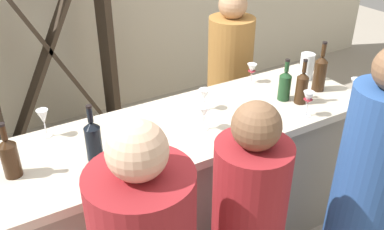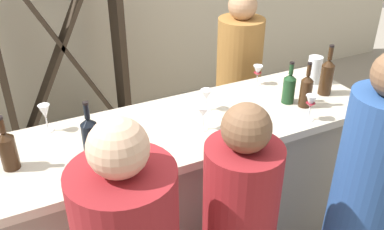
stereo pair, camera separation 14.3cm
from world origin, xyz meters
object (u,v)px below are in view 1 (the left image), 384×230
at_px(wine_glass_near_center, 308,99).
at_px(water_pitcher, 307,66).
at_px(wine_glass_near_left, 356,86).
at_px(wine_bottle_leftmost_amber_brown, 9,156).
at_px(wine_glass_far_left, 204,95).
at_px(wine_bottle_center_olive_green, 285,85).
at_px(wine_glass_near_right, 204,112).
at_px(wine_bottle_second_right_amber_brown, 302,87).
at_px(wine_bottle_rightmost_amber_brown, 320,72).
at_px(wine_rack, 48,48).
at_px(wine_bottle_second_left_near_black, 93,139).
at_px(person_left_guest, 363,199).
at_px(wine_glass_far_center, 252,70).
at_px(wine_glass_far_right, 43,118).
at_px(person_server_behind, 229,88).

distance_m(wine_glass_near_center, water_pitcher, 0.54).
xyz_separation_m(wine_glass_near_left, wine_glass_near_center, (-0.40, 0.01, 0.01)).
height_order(wine_bottle_leftmost_amber_brown, wine_glass_far_left, wine_bottle_leftmost_amber_brown).
height_order(wine_bottle_center_olive_green, wine_glass_near_center, wine_bottle_center_olive_green).
relative_size(wine_bottle_center_olive_green, wine_glass_near_right, 1.86).
relative_size(wine_bottle_second_right_amber_brown, wine_bottle_rightmost_amber_brown, 0.87).
bearing_deg(wine_rack, wine_bottle_second_left_near_black, -95.80).
bearing_deg(wine_rack, wine_bottle_center_olive_green, -57.40).
bearing_deg(wine_rack, wine_glass_near_right, -75.56).
bearing_deg(wine_bottle_second_right_amber_brown, wine_glass_far_left, 157.95).
xyz_separation_m(wine_bottle_leftmost_amber_brown, wine_bottle_rightmost_amber_brown, (1.93, -0.05, 0.02)).
bearing_deg(wine_glass_near_right, person_left_guest, -51.33).
height_order(wine_bottle_second_left_near_black, wine_glass_far_center, wine_bottle_second_left_near_black).
bearing_deg(wine_glass_far_right, wine_bottle_second_left_near_black, -64.71).
height_order(wine_bottle_center_olive_green, person_server_behind, person_server_behind).
relative_size(wine_bottle_rightmost_amber_brown, wine_glass_near_right, 2.29).
bearing_deg(wine_bottle_leftmost_amber_brown, wine_bottle_second_right_amber_brown, -4.40).
bearing_deg(wine_glass_near_right, wine_bottle_leftmost_amber_brown, 174.41).
bearing_deg(person_left_guest, wine_glass_near_center, 4.99).
bearing_deg(wine_bottle_leftmost_amber_brown, wine_glass_near_center, -9.67).
height_order(wine_bottle_rightmost_amber_brown, person_left_guest, person_left_guest).
height_order(wine_glass_far_left, wine_glass_far_right, wine_glass_far_right).
bearing_deg(wine_glass_far_left, wine_bottle_leftmost_amber_brown, -175.00).
xyz_separation_m(wine_bottle_leftmost_amber_brown, water_pitcher, (1.98, 0.12, -0.02)).
bearing_deg(wine_bottle_second_left_near_black, person_left_guest, -31.54).
relative_size(wine_bottle_second_left_near_black, person_server_behind, 0.20).
relative_size(wine_bottle_center_olive_green, wine_glass_far_center, 1.99).
relative_size(wine_glass_near_right, person_left_guest, 0.09).
height_order(wine_bottle_second_left_near_black, wine_glass_near_right, wine_bottle_second_left_near_black).
bearing_deg(person_left_guest, wine_glass_far_left, 36.01).
height_order(wine_glass_near_left, wine_glass_far_center, wine_glass_near_left).
bearing_deg(water_pitcher, person_server_behind, 107.84).
xyz_separation_m(wine_glass_near_right, wine_glass_far_right, (-0.79, 0.37, 0.00)).
height_order(wine_bottle_second_left_near_black, wine_bottle_second_right_amber_brown, wine_bottle_second_left_near_black).
bearing_deg(wine_rack, water_pitcher, -47.02).
bearing_deg(water_pitcher, wine_bottle_second_right_amber_brown, -138.26).
bearing_deg(wine_glass_far_right, wine_bottle_second_right_amber_brown, -15.27).
bearing_deg(wine_glass_near_left, wine_glass_near_center, 179.13).
distance_m(wine_bottle_rightmost_amber_brown, wine_glass_near_right, 0.92).
relative_size(wine_bottle_second_left_near_black, wine_glass_far_left, 2.30).
xyz_separation_m(wine_bottle_leftmost_amber_brown, wine_glass_near_center, (1.61, -0.27, 0.00)).
relative_size(wine_bottle_leftmost_amber_brown, person_server_behind, 0.19).
relative_size(wine_bottle_center_olive_green, wine_glass_far_left, 2.04).
height_order(wine_bottle_second_left_near_black, wine_glass_far_right, wine_bottle_second_left_near_black).
bearing_deg(wine_glass_far_center, wine_bottle_leftmost_amber_brown, -170.67).
xyz_separation_m(wine_bottle_rightmost_amber_brown, wine_glass_near_right, (-0.92, -0.05, -0.02)).
height_order(wine_bottle_center_olive_green, wine_glass_far_right, wine_bottle_center_olive_green).
bearing_deg(wine_glass_far_left, person_server_behind, 45.19).
bearing_deg(water_pitcher, wine_bottle_second_left_near_black, -173.16).
relative_size(wine_bottle_rightmost_amber_brown, wine_glass_far_left, 2.51).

